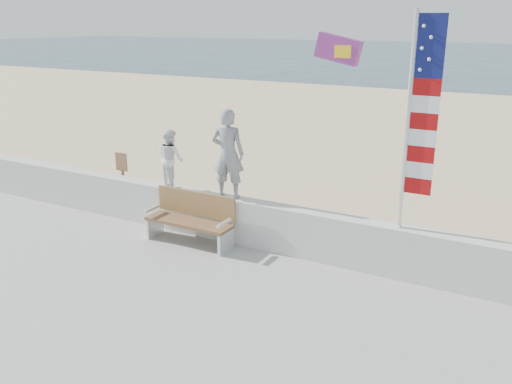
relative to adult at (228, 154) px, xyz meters
The scene contains 9 objects.
ground 2.85m from the adult, 75.24° to the right, with size 220.00×220.00×0.00m, color #284351.
sand 7.28m from the adult, 85.69° to the left, with size 90.00×40.00×0.08m, color beige.
seawall 1.43m from the adult, ahead, with size 30.00×0.35×0.90m, color silver.
adult is the anchor object (origin of this frame).
child 1.41m from the adult, behind, with size 0.59×0.46×1.22m, color white.
bench 1.47m from the adult, 142.26° to the right, with size 1.80×0.57×1.00m.
flag 3.64m from the adult, ahead, with size 0.50×0.08×3.50m.
parafoil_kite 3.74m from the adult, 71.72° to the left, with size 1.07×0.30×0.73m.
sign 3.25m from the adult, behind, with size 0.32×0.07×1.46m.
Camera 1 is at (4.81, -6.60, 4.41)m, focal length 38.00 mm.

